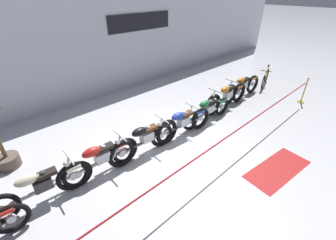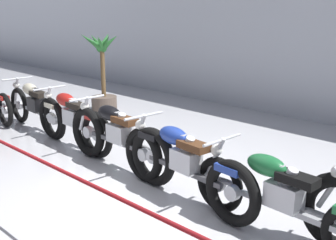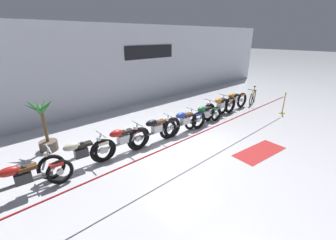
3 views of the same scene
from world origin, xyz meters
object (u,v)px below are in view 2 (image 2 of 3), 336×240
(motorcycle_cream_1, at_px, (35,106))
(potted_palm_left_of_row, at_px, (103,73))
(motorcycle_red_2, at_px, (72,120))
(motorcycle_green_5, at_px, (279,197))
(motorcycle_black_3, at_px, (117,138))
(motorcycle_blue_4, at_px, (183,164))

(motorcycle_cream_1, xyz_separation_m, potted_palm_left_of_row, (-0.32, 1.88, 0.38))
(motorcycle_red_2, relative_size, motorcycle_green_5, 0.95)
(motorcycle_cream_1, xyz_separation_m, motorcycle_red_2, (1.35, -0.08, 0.01))
(motorcycle_red_2, xyz_separation_m, potted_palm_left_of_row, (-1.67, 1.96, 0.37))
(motorcycle_red_2, bearing_deg, potted_palm_left_of_row, 130.48)
(motorcycle_red_2, relative_size, motorcycle_black_3, 0.92)
(potted_palm_left_of_row, bearing_deg, motorcycle_black_3, -34.69)
(motorcycle_black_3, bearing_deg, motorcycle_green_5, -1.47)
(motorcycle_black_3, xyz_separation_m, motorcycle_blue_4, (1.36, -0.10, -0.01))
(motorcycle_cream_1, relative_size, motorcycle_green_5, 0.99)
(motorcycle_blue_4, bearing_deg, motorcycle_cream_1, 175.88)
(potted_palm_left_of_row, bearing_deg, motorcycle_blue_4, -26.50)
(motorcycle_black_3, height_order, potted_palm_left_of_row, potted_palm_left_of_row)
(motorcycle_cream_1, height_order, motorcycle_red_2, motorcycle_red_2)
(potted_palm_left_of_row, bearing_deg, motorcycle_red_2, -49.52)
(motorcycle_blue_4, bearing_deg, motorcycle_red_2, 175.55)
(motorcycle_cream_1, distance_m, motorcycle_red_2, 1.36)
(motorcycle_red_2, bearing_deg, motorcycle_black_3, -4.75)
(motorcycle_green_5, xyz_separation_m, potted_palm_left_of_row, (-5.64, 2.14, 0.39))
(motorcycle_green_5, bearing_deg, motorcycle_red_2, 177.44)
(potted_palm_left_of_row, bearing_deg, motorcycle_green_5, -20.77)
(motorcycle_blue_4, distance_m, potted_palm_left_of_row, 4.87)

